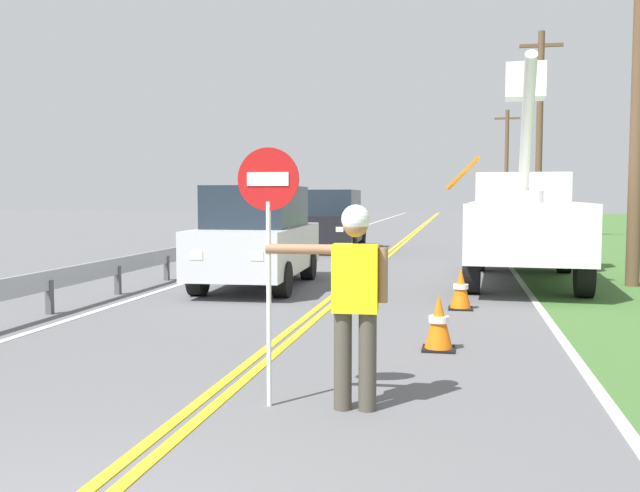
{
  "coord_description": "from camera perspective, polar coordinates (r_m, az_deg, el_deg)",
  "views": [
    {
      "loc": [
        2.24,
        -2.51,
        1.9
      ],
      "look_at": [
        0.33,
        7.02,
        1.2
      ],
      "focal_mm": 39.14,
      "sensor_mm": 36.0,
      "label": 1
    }
  ],
  "objects": [
    {
      "name": "oncoming_suv_nearest",
      "position": [
        14.55,
        -5.11,
        0.81
      ],
      "size": [
        2.07,
        4.67,
        2.1
      ],
      "color": "silver",
      "rests_on": "ground"
    },
    {
      "name": "utility_pole_near",
      "position": [
        16.12,
        24.58,
        11.36
      ],
      "size": [
        1.8,
        0.28,
        7.71
      ],
      "color": "brown",
      "rests_on": "ground"
    },
    {
      "name": "edge_line_right",
      "position": [
        22.63,
        14.72,
        -0.81
      ],
      "size": [
        0.12,
        110.0,
        0.01
      ],
      "primitive_type": "cube",
      "color": "silver",
      "rests_on": "ground"
    },
    {
      "name": "utility_pole_mid",
      "position": [
        31.69,
        17.5,
        8.88
      ],
      "size": [
        1.8,
        0.28,
        8.87
      ],
      "color": "brown",
      "rests_on": "ground"
    },
    {
      "name": "guardrail_left_shoulder",
      "position": [
        19.19,
        -8.33,
        -0.04
      ],
      "size": [
        0.1,
        32.0,
        0.71
      ],
      "color": "#9EA0A3",
      "rests_on": "ground"
    },
    {
      "name": "stop_sign_paddle",
      "position": [
        6.22,
        -4.24,
        2.33
      ],
      "size": [
        0.56,
        0.04,
        2.33
      ],
      "color": "silver",
      "rests_on": "ground"
    },
    {
      "name": "traffic_cone_mid",
      "position": [
        11.92,
        11.43,
        -3.5
      ],
      "size": [
        0.4,
        0.4,
        0.7
      ],
      "color": "orange",
      "rests_on": "ground"
    },
    {
      "name": "centerline_yellow_right",
      "position": [
        22.69,
        5.83,
        -0.68
      ],
      "size": [
        0.11,
        110.0,
        0.01
      ],
      "primitive_type": "cube",
      "color": "yellow",
      "rests_on": "ground"
    },
    {
      "name": "utility_pole_far",
      "position": [
        52.43,
        15.0,
        6.52
      ],
      "size": [
        1.8,
        0.28,
        8.05
      ],
      "color": "brown",
      "rests_on": "ground"
    },
    {
      "name": "utility_bucket_truck",
      "position": [
        16.36,
        16.31,
        2.2
      ],
      "size": [
        2.99,
        6.92,
        4.97
      ],
      "color": "silver",
      "rests_on": "ground"
    },
    {
      "name": "edge_line_left",
      "position": [
        23.33,
        -3.23,
        -0.53
      ],
      "size": [
        0.12,
        110.0,
        0.01
      ],
      "primitive_type": "cube",
      "color": "silver",
      "rests_on": "ground"
    },
    {
      "name": "flagger_worker",
      "position": [
        6.15,
        2.81,
        -3.88
      ],
      "size": [
        1.09,
        0.26,
        1.83
      ],
      "color": "#474238",
      "rests_on": "ground"
    },
    {
      "name": "centerline_yellow_left",
      "position": [
        22.71,
        5.38,
        -0.67
      ],
      "size": [
        0.11,
        110.0,
        0.01
      ],
      "primitive_type": "cube",
      "color": "yellow",
      "rests_on": "ground"
    },
    {
      "name": "traffic_cone_lead",
      "position": [
        8.75,
        9.69,
        -6.24
      ],
      "size": [
        0.4,
        0.4,
        0.7
      ],
      "color": "orange",
      "rests_on": "ground"
    },
    {
      "name": "oncoming_suv_second",
      "position": [
        24.11,
        1.07,
        2.14
      ],
      "size": [
        2.03,
        4.66,
        2.1
      ],
      "color": "black",
      "rests_on": "ground"
    }
  ]
}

